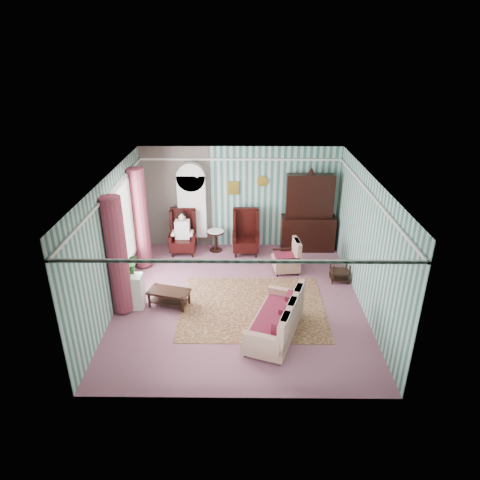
{
  "coord_description": "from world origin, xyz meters",
  "views": [
    {
      "loc": [
        0.09,
        -8.38,
        5.37
      ],
      "look_at": [
        0.01,
        0.6,
        1.25
      ],
      "focal_mm": 32.0,
      "sensor_mm": 36.0,
      "label": 1
    }
  ],
  "objects_px": {
    "nest_table": "(340,271)",
    "sofa": "(275,314)",
    "dresser_hutch": "(309,211)",
    "floral_armchair": "(286,255)",
    "round_side_table": "(216,241)",
    "plant_stand": "(131,291)",
    "bookcase": "(192,211)",
    "wingback_left": "(183,232)",
    "seated_woman": "(183,234)",
    "coffee_table": "(169,298)",
    "wingback_right": "(246,233)"
  },
  "relations": [
    {
      "from": "dresser_hutch",
      "to": "floral_armchair",
      "type": "bearing_deg",
      "value": -118.72
    },
    {
      "from": "nest_table",
      "to": "sofa",
      "type": "xyz_separation_m",
      "value": [
        -1.76,
        -2.21,
        0.24
      ]
    },
    {
      "from": "wingback_left",
      "to": "floral_armchair",
      "type": "height_order",
      "value": "wingback_left"
    },
    {
      "from": "bookcase",
      "to": "sofa",
      "type": "distance_m",
      "value": 4.68
    },
    {
      "from": "nest_table",
      "to": "floral_armchair",
      "type": "height_order",
      "value": "floral_armchair"
    },
    {
      "from": "bookcase",
      "to": "round_side_table",
      "type": "bearing_deg",
      "value": -20.27
    },
    {
      "from": "floral_armchair",
      "to": "coffee_table",
      "type": "relative_size",
      "value": 1.0
    },
    {
      "from": "plant_stand",
      "to": "sofa",
      "type": "bearing_deg",
      "value": -18.01
    },
    {
      "from": "plant_stand",
      "to": "sofa",
      "type": "relative_size",
      "value": 0.44
    },
    {
      "from": "bookcase",
      "to": "seated_woman",
      "type": "distance_m",
      "value": 0.7
    },
    {
      "from": "nest_table",
      "to": "sofa",
      "type": "relative_size",
      "value": 0.3
    },
    {
      "from": "seated_woman",
      "to": "dresser_hutch",
      "type": "bearing_deg",
      "value": 4.41
    },
    {
      "from": "nest_table",
      "to": "coffee_table",
      "type": "height_order",
      "value": "nest_table"
    },
    {
      "from": "bookcase",
      "to": "wingback_right",
      "type": "distance_m",
      "value": 1.63
    },
    {
      "from": "dresser_hutch",
      "to": "coffee_table",
      "type": "relative_size",
      "value": 2.58
    },
    {
      "from": "bookcase",
      "to": "wingback_left",
      "type": "xyz_separation_m",
      "value": [
        -0.25,
        -0.39,
        -0.5
      ]
    },
    {
      "from": "bookcase",
      "to": "nest_table",
      "type": "distance_m",
      "value": 4.37
    },
    {
      "from": "round_side_table",
      "to": "seated_woman",
      "type": "bearing_deg",
      "value": -170.54
    },
    {
      "from": "round_side_table",
      "to": "coffee_table",
      "type": "bearing_deg",
      "value": -107.14
    },
    {
      "from": "nest_table",
      "to": "coffee_table",
      "type": "xyz_separation_m",
      "value": [
        -4.04,
        -1.13,
        -0.08
      ]
    },
    {
      "from": "dresser_hutch",
      "to": "wingback_right",
      "type": "height_order",
      "value": "dresser_hutch"
    },
    {
      "from": "wingback_left",
      "to": "wingback_right",
      "type": "xyz_separation_m",
      "value": [
        1.75,
        0.0,
        0.0
      ]
    },
    {
      "from": "sofa",
      "to": "seated_woman",
      "type": "bearing_deg",
      "value": 50.96
    },
    {
      "from": "wingback_left",
      "to": "wingback_right",
      "type": "bearing_deg",
      "value": 0.0
    },
    {
      "from": "floral_armchair",
      "to": "bookcase",
      "type": "bearing_deg",
      "value": 53.65
    },
    {
      "from": "round_side_table",
      "to": "floral_armchair",
      "type": "height_order",
      "value": "floral_armchair"
    },
    {
      "from": "dresser_hutch",
      "to": "nest_table",
      "type": "height_order",
      "value": "dresser_hutch"
    },
    {
      "from": "seated_woman",
      "to": "nest_table",
      "type": "height_order",
      "value": "seated_woman"
    },
    {
      "from": "bookcase",
      "to": "dresser_hutch",
      "type": "distance_m",
      "value": 3.25
    },
    {
      "from": "sofa",
      "to": "plant_stand",
      "type": "bearing_deg",
      "value": 91.35
    },
    {
      "from": "dresser_hutch",
      "to": "sofa",
      "type": "xyz_separation_m",
      "value": [
        -1.19,
        -4.03,
        -0.67
      ]
    },
    {
      "from": "nest_table",
      "to": "floral_armchair",
      "type": "distance_m",
      "value": 1.4
    },
    {
      "from": "dresser_hutch",
      "to": "plant_stand",
      "type": "relative_size",
      "value": 2.95
    },
    {
      "from": "wingback_left",
      "to": "round_side_table",
      "type": "height_order",
      "value": "wingback_left"
    },
    {
      "from": "plant_stand",
      "to": "coffee_table",
      "type": "height_order",
      "value": "plant_stand"
    },
    {
      "from": "seated_woman",
      "to": "floral_armchair",
      "type": "relative_size",
      "value": 1.3
    },
    {
      "from": "wingback_left",
      "to": "wingback_right",
      "type": "distance_m",
      "value": 1.75
    },
    {
      "from": "seated_woman",
      "to": "coffee_table",
      "type": "height_order",
      "value": "seated_woman"
    },
    {
      "from": "floral_armchair",
      "to": "coffee_table",
      "type": "distance_m",
      "value": 3.22
    },
    {
      "from": "dresser_hutch",
      "to": "wingback_right",
      "type": "bearing_deg",
      "value": -171.23
    },
    {
      "from": "wingback_left",
      "to": "sofa",
      "type": "distance_m",
      "value": 4.42
    },
    {
      "from": "wingback_right",
      "to": "nest_table",
      "type": "xyz_separation_m",
      "value": [
        2.32,
        -1.55,
        -0.35
      ]
    },
    {
      "from": "seated_woman",
      "to": "round_side_table",
      "type": "bearing_deg",
      "value": 9.46
    },
    {
      "from": "round_side_table",
      "to": "wingback_left",
      "type": "bearing_deg",
      "value": -170.54
    },
    {
      "from": "dresser_hutch",
      "to": "floral_armchair",
      "type": "relative_size",
      "value": 2.59
    },
    {
      "from": "seated_woman",
      "to": "sofa",
      "type": "relative_size",
      "value": 0.65
    },
    {
      "from": "wingback_right",
      "to": "sofa",
      "type": "bearing_deg",
      "value": -81.47
    },
    {
      "from": "nest_table",
      "to": "plant_stand",
      "type": "xyz_separation_m",
      "value": [
        -4.87,
        -1.2,
        0.13
      ]
    },
    {
      "from": "floral_armchair",
      "to": "seated_woman",
      "type": "bearing_deg",
      "value": 62.61
    },
    {
      "from": "round_side_table",
      "to": "plant_stand",
      "type": "relative_size",
      "value": 0.75
    }
  ]
}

